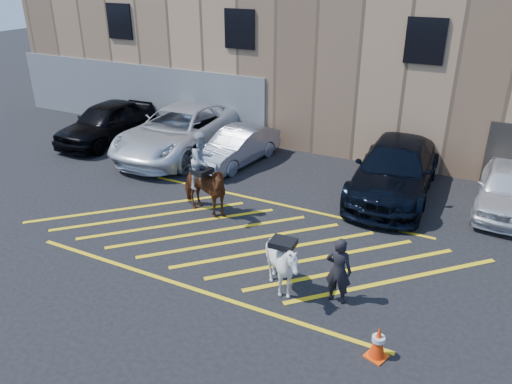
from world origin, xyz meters
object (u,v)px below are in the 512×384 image
at_px(car_blue_suv, 395,169).
at_px(traffic_cone, 378,342).
at_px(car_black_suv, 107,122).
at_px(mounted_bay, 203,182).
at_px(car_silver_sedan, 237,147).
at_px(saddled_white, 282,265).
at_px(car_white_pickup, 180,131).
at_px(car_white_suv, 508,188).
at_px(handler, 339,270).

distance_m(car_blue_suv, traffic_cone, 7.88).
distance_m(car_black_suv, mounted_bay, 8.28).
distance_m(car_silver_sedan, traffic_cone, 10.70).
bearing_deg(car_blue_suv, saddled_white, -101.50).
distance_m(car_white_pickup, mounted_bay, 5.57).
xyz_separation_m(mounted_bay, saddled_white, (3.74, -2.56, -0.29)).
xyz_separation_m(car_blue_suv, mounted_bay, (-4.76, -4.11, 0.19)).
bearing_deg(mounted_bay, car_black_suv, 151.92).
relative_size(car_blue_suv, car_white_suv, 1.39).
bearing_deg(mounted_bay, car_white_suv, 28.69).
height_order(saddled_white, traffic_cone, saddled_white).
relative_size(car_white_pickup, saddled_white, 4.39).
xyz_separation_m(car_white_pickup, car_white_suv, (11.82, 0.29, -0.19)).
bearing_deg(car_white_suv, handler, -114.45).
relative_size(mounted_bay, saddled_white, 1.74).
relative_size(car_white_pickup, handler, 4.05).
height_order(handler, mounted_bay, mounted_bay).
bearing_deg(car_white_suv, car_white_pickup, -177.96).
xyz_separation_m(car_black_suv, car_white_pickup, (3.59, 0.26, 0.07)).
relative_size(car_white_pickup, car_silver_sedan, 1.63).
height_order(car_white_pickup, mounted_bay, mounted_bay).
distance_m(car_blue_suv, handler, 6.38).
bearing_deg(traffic_cone, car_white_suv, 76.94).
relative_size(car_black_suv, car_blue_suv, 0.83).
height_order(mounted_bay, saddled_white, mounted_bay).
distance_m(car_white_suv, traffic_cone, 8.28).
relative_size(car_white_suv, traffic_cone, 5.80).
bearing_deg(traffic_cone, car_black_suv, 150.97).
bearing_deg(traffic_cone, handler, 133.38).
bearing_deg(car_black_suv, mounted_bay, -29.86).
bearing_deg(traffic_cone, saddled_white, 157.03).
bearing_deg(car_silver_sedan, car_white_suv, 9.61).
distance_m(car_blue_suv, car_white_suv, 3.37).
xyz_separation_m(car_black_suv, car_white_suv, (15.42, 0.54, -0.11)).
xyz_separation_m(car_white_pickup, car_silver_sedan, (2.57, -0.04, -0.25)).
xyz_separation_m(car_silver_sedan, saddled_white, (4.88, -6.68, 0.09)).
bearing_deg(mounted_bay, car_silver_sedan, 105.48).
relative_size(car_white_suv, handler, 2.63).
xyz_separation_m(handler, traffic_cone, (1.27, -1.35, -0.44)).
xyz_separation_m(car_blue_suv, saddled_white, (-1.02, -6.67, -0.10)).
bearing_deg(traffic_cone, car_blue_suv, 100.85).
bearing_deg(saddled_white, traffic_cone, -22.97).
distance_m(mounted_bay, traffic_cone, 7.25).
distance_m(car_silver_sedan, car_white_suv, 9.26).
xyz_separation_m(car_blue_suv, car_white_suv, (3.35, 0.33, -0.13)).
xyz_separation_m(car_black_suv, car_blue_suv, (12.07, 0.21, 0.02)).
xyz_separation_m(saddled_white, traffic_cone, (2.50, -1.06, -0.39)).
xyz_separation_m(car_white_suv, traffic_cone, (-1.87, -8.06, -0.36)).
relative_size(car_silver_sedan, mounted_bay, 1.54).
bearing_deg(car_blue_suv, car_white_suv, 2.84).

